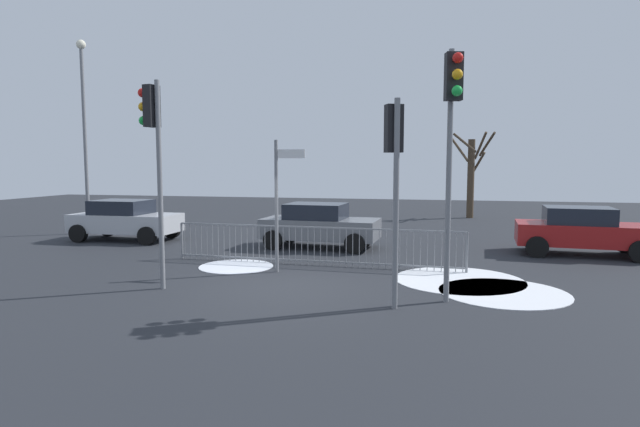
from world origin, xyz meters
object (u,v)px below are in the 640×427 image
at_px(traffic_light_rear_right, 394,156).
at_px(car_red_mid, 582,230).
at_px(car_silver_near, 125,219).
at_px(car_grey_trailing, 319,225).
at_px(street_lamp, 84,118).
at_px(bare_tree_left, 471,173).
at_px(traffic_light_mid_left, 452,119).
at_px(traffic_light_foreground_left, 153,137).
at_px(direction_sign_post, 279,199).

distance_m(traffic_light_rear_right, car_red_mid, 8.93).
height_order(traffic_light_rear_right, car_silver_near, traffic_light_rear_right).
bearing_deg(car_grey_trailing, traffic_light_rear_right, -62.42).
xyz_separation_m(car_silver_near, car_grey_trailing, (7.28, -0.05, 0.00)).
relative_size(street_lamp, bare_tree_left, 1.71).
bearing_deg(traffic_light_mid_left, car_silver_near, -42.68).
height_order(traffic_light_mid_left, car_grey_trailing, traffic_light_mid_left).
bearing_deg(car_red_mid, car_silver_near, -173.82).
bearing_deg(car_grey_trailing, car_silver_near, -176.91).
relative_size(traffic_light_rear_right, car_grey_trailing, 1.02).
bearing_deg(traffic_light_foreground_left, street_lamp, 56.66).
relative_size(traffic_light_foreground_left, traffic_light_mid_left, 0.92).
relative_size(direction_sign_post, street_lamp, 0.45).
bearing_deg(car_silver_near, car_red_mid, 1.03).
distance_m(traffic_light_rear_right, traffic_light_foreground_left, 5.26).
bearing_deg(street_lamp, car_red_mid, -3.13).
bearing_deg(car_silver_near, car_grey_trailing, -0.57).
xyz_separation_m(traffic_light_foreground_left, car_grey_trailing, (2.28, 6.26, -2.58)).
relative_size(traffic_light_rear_right, direction_sign_post, 1.18).
xyz_separation_m(traffic_light_mid_left, bare_tree_left, (1.49, 17.18, -1.29)).
height_order(traffic_light_mid_left, bare_tree_left, traffic_light_mid_left).
bearing_deg(car_red_mid, traffic_light_rear_right, -121.43).
xyz_separation_m(traffic_light_rear_right, car_silver_near, (-10.23, 6.65, -2.15)).
bearing_deg(traffic_light_foreground_left, traffic_light_rear_right, -81.68).
xyz_separation_m(car_silver_near, bare_tree_left, (12.79, 10.99, 1.57)).
distance_m(traffic_light_mid_left, car_grey_trailing, 7.88).
height_order(traffic_light_foreground_left, traffic_light_mid_left, traffic_light_mid_left).
relative_size(traffic_light_mid_left, bare_tree_left, 1.12).
xyz_separation_m(street_lamp, bare_tree_left, (15.31, 9.69, -2.23)).
bearing_deg(bare_tree_left, car_grey_trailing, -116.54).
relative_size(car_red_mid, bare_tree_left, 0.89).
relative_size(traffic_light_mid_left, direction_sign_post, 1.47).
bearing_deg(direction_sign_post, traffic_light_rear_right, -42.09).
xyz_separation_m(traffic_light_foreground_left, bare_tree_left, (7.79, 17.30, -1.00)).
bearing_deg(direction_sign_post, street_lamp, 148.63).
bearing_deg(car_grey_trailing, traffic_light_mid_left, -53.30).
bearing_deg(street_lamp, bare_tree_left, 32.32).
xyz_separation_m(traffic_light_rear_right, car_red_mid, (5.14, 6.98, -2.15)).
relative_size(direction_sign_post, car_red_mid, 0.86).
height_order(car_red_mid, car_silver_near, same).
bearing_deg(street_lamp, traffic_light_foreground_left, -45.37).
bearing_deg(direction_sign_post, traffic_light_foreground_left, -135.82).
bearing_deg(direction_sign_post, car_silver_near, 148.07).
xyz_separation_m(car_red_mid, bare_tree_left, (-2.58, 10.66, 1.57)).
xyz_separation_m(car_red_mid, car_silver_near, (-15.37, -0.33, 0.00)).
bearing_deg(car_grey_trailing, traffic_light_foreground_left, -106.55).
bearing_deg(traffic_light_foreground_left, direction_sign_post, -31.51).
bearing_deg(traffic_light_mid_left, car_grey_trailing, -70.74).
relative_size(traffic_light_mid_left, car_silver_near, 1.31).
distance_m(car_grey_trailing, bare_tree_left, 12.44).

